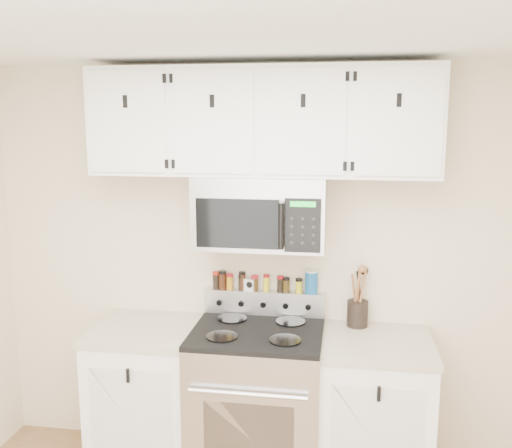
% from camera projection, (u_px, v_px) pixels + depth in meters
% --- Properties ---
extents(back_wall, '(3.50, 0.01, 2.50)m').
position_uv_depth(back_wall, '(265.00, 266.00, 3.59)').
color(back_wall, beige).
rests_on(back_wall, floor).
extents(ceiling, '(3.50, 3.50, 0.01)m').
position_uv_depth(ceiling, '(183.00, 5.00, 1.67)').
color(ceiling, white).
rests_on(ceiling, back_wall).
extents(range, '(0.76, 0.65, 1.10)m').
position_uv_depth(range, '(257.00, 403.00, 3.42)').
color(range, '#B7B7BA').
rests_on(range, floor).
extents(base_cabinet_left, '(0.64, 0.62, 0.92)m').
position_uv_depth(base_cabinet_left, '(149.00, 396.00, 3.56)').
color(base_cabinet_left, white).
rests_on(base_cabinet_left, floor).
extents(base_cabinet_right, '(0.64, 0.62, 0.92)m').
position_uv_depth(base_cabinet_right, '(374.00, 414.00, 3.34)').
color(base_cabinet_right, white).
rests_on(base_cabinet_right, floor).
extents(microwave, '(0.76, 0.44, 0.42)m').
position_uv_depth(microwave, '(261.00, 212.00, 3.34)').
color(microwave, '#9E9EA3').
rests_on(microwave, back_wall).
extents(upper_cabinets, '(2.00, 0.35, 0.62)m').
position_uv_depth(upper_cabinets, '(262.00, 122.00, 3.27)').
color(upper_cabinets, white).
rests_on(upper_cabinets, back_wall).
extents(utensil_crock, '(0.13, 0.13, 0.37)m').
position_uv_depth(utensil_crock, '(358.00, 311.00, 3.46)').
color(utensil_crock, black).
rests_on(utensil_crock, base_cabinet_right).
extents(kitchen_timer, '(0.08, 0.07, 0.08)m').
position_uv_depth(kitchen_timer, '(250.00, 284.00, 3.59)').
color(kitchen_timer, silver).
rests_on(kitchen_timer, range).
extents(salt_canister, '(0.08, 0.08, 0.15)m').
position_uv_depth(salt_canister, '(311.00, 282.00, 3.53)').
color(salt_canister, '#155796').
rests_on(salt_canister, range).
extents(spice_jar_0, '(0.04, 0.04, 0.11)m').
position_uv_depth(spice_jar_0, '(216.00, 280.00, 3.62)').
color(spice_jar_0, black).
rests_on(spice_jar_0, range).
extents(spice_jar_1, '(0.05, 0.05, 0.12)m').
position_uv_depth(spice_jar_1, '(222.00, 280.00, 3.62)').
color(spice_jar_1, '#3A1B0E').
rests_on(spice_jar_1, range).
extents(spice_jar_2, '(0.04, 0.04, 0.10)m').
position_uv_depth(spice_jar_2, '(230.00, 282.00, 3.61)').
color(spice_jar_2, '#C68C17').
rests_on(spice_jar_2, range).
extents(spice_jar_3, '(0.04, 0.04, 0.10)m').
position_uv_depth(spice_jar_3, '(241.00, 282.00, 3.60)').
color(spice_jar_3, black).
rests_on(spice_jar_3, range).
extents(spice_jar_4, '(0.04, 0.04, 0.12)m').
position_uv_depth(spice_jar_4, '(242.00, 281.00, 3.60)').
color(spice_jar_4, '#3C1C0E').
rests_on(spice_jar_4, range).
extents(spice_jar_5, '(0.04, 0.04, 0.10)m').
position_uv_depth(spice_jar_5, '(255.00, 283.00, 3.59)').
color(spice_jar_5, '#3C280E').
rests_on(spice_jar_5, range).
extents(spice_jar_6, '(0.04, 0.04, 0.11)m').
position_uv_depth(spice_jar_6, '(266.00, 283.00, 3.57)').
color(spice_jar_6, yellow).
rests_on(spice_jar_6, range).
extents(spice_jar_7, '(0.04, 0.04, 0.10)m').
position_uv_depth(spice_jar_7, '(280.00, 284.00, 3.56)').
color(spice_jar_7, black).
rests_on(spice_jar_7, range).
extents(spice_jar_8, '(0.04, 0.04, 0.09)m').
position_uv_depth(spice_jar_8, '(286.00, 285.00, 3.56)').
color(spice_jar_8, '#3D2C0E').
rests_on(spice_jar_8, range).
extents(spice_jar_9, '(0.04, 0.04, 0.09)m').
position_uv_depth(spice_jar_9, '(299.00, 285.00, 3.54)').
color(spice_jar_9, gold).
rests_on(spice_jar_9, range).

